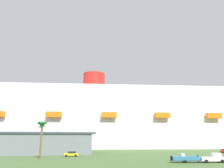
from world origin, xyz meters
TOP-DOWN VIEW (x-y plane):
  - ground_plane at (0.00, 30.00)m, footprint 600.00×600.00m
  - cruise_ship at (33.27, 68.38)m, footprint 295.12×56.64m
  - pickup_truck at (14.33, -17.77)m, footprint 5.83×2.93m
  - small_boat_on_trailer at (8.50, -16.90)m, footprint 8.87×2.97m
  - palm_tree at (-27.93, -0.46)m, footprint 2.88×3.05m
  - parked_car_green_wagon at (-23.11, 19.12)m, footprint 4.59×2.46m
  - parked_car_yellow_taxi at (-19.26, 6.89)m, footprint 4.60×2.40m

SIDE VIEW (x-z plane):
  - ground_plane at x=0.00m, z-range 0.00..0.00m
  - parked_car_green_wagon at x=-23.11m, z-range 0.04..1.62m
  - parked_car_yellow_taxi at x=-19.26m, z-range 0.04..1.62m
  - small_boat_on_trailer at x=8.50m, z-range -0.12..2.03m
  - pickup_truck at x=14.33m, z-range -0.06..2.14m
  - palm_tree at x=-27.93m, z-range 3.20..13.71m
  - cruise_ship at x=33.27m, z-range -13.76..42.72m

